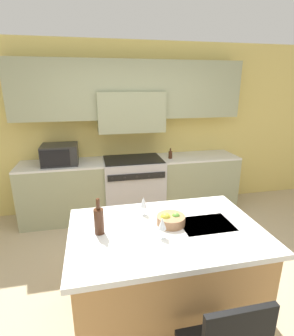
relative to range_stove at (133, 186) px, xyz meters
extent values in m
plane|color=tan|center=(0.00, -1.85, -0.47)|extent=(10.00, 10.00, 0.00)
cube|color=#DBC166|center=(0.00, 0.36, 0.88)|extent=(10.00, 0.06, 2.70)
cube|color=gray|center=(0.00, 0.16, 1.51)|extent=(3.46, 0.34, 0.85)
cube|color=gray|center=(0.00, 0.13, 1.18)|extent=(1.02, 0.40, 0.60)
cube|color=gray|center=(-1.10, 0.02, -0.02)|extent=(1.26, 0.62, 0.89)
cube|color=silver|center=(-1.10, 0.02, 0.44)|extent=(1.26, 0.62, 0.03)
cube|color=gray|center=(1.10, 0.02, -0.02)|extent=(1.26, 0.62, 0.89)
cube|color=silver|center=(1.10, 0.02, 0.44)|extent=(1.26, 0.62, 0.03)
cube|color=#B7B7BC|center=(0.00, 0.00, -0.01)|extent=(0.93, 0.66, 0.92)
cube|color=black|center=(0.00, 0.00, 0.46)|extent=(0.90, 0.61, 0.01)
cube|color=black|center=(0.00, -0.34, 0.29)|extent=(0.86, 0.02, 0.09)
cylinder|color=black|center=(-0.36, -0.35, 0.29)|extent=(0.04, 0.02, 0.04)
cylinder|color=black|center=(-0.18, -0.35, 0.29)|extent=(0.04, 0.02, 0.04)
cylinder|color=black|center=(0.00, -0.35, 0.29)|extent=(0.04, 0.02, 0.04)
cylinder|color=black|center=(0.18, -0.35, 0.29)|extent=(0.04, 0.02, 0.04)
cylinder|color=black|center=(0.36, -0.35, 0.29)|extent=(0.04, 0.02, 0.04)
cube|color=black|center=(-1.09, 0.02, 0.60)|extent=(0.51, 0.43, 0.29)
cube|color=black|center=(-1.14, -0.20, 0.60)|extent=(0.40, 0.01, 0.24)
cube|color=#B7844C|center=(-0.06, -2.08, -0.04)|extent=(1.50, 0.97, 0.86)
cube|color=white|center=(-0.06, -2.08, 0.42)|extent=(1.59, 1.06, 0.04)
cube|color=#2D2D30|center=(0.30, -2.08, 0.43)|extent=(0.44, 0.32, 0.01)
cylinder|color=#B2B2B7|center=(0.30, -1.89, 0.44)|extent=(0.02, 0.02, 0.00)
cylinder|color=#422314|center=(-0.60, -2.03, 0.54)|extent=(0.08, 0.08, 0.21)
cylinder|color=#422314|center=(-0.60, -2.03, 0.69)|extent=(0.03, 0.03, 0.09)
cylinder|color=white|center=(-0.13, -2.20, 0.44)|extent=(0.06, 0.06, 0.01)
cylinder|color=white|center=(-0.13, -2.20, 0.48)|extent=(0.01, 0.01, 0.07)
cone|color=white|center=(-0.13, -2.20, 0.56)|extent=(0.07, 0.07, 0.10)
cylinder|color=white|center=(-0.19, -1.79, 0.44)|extent=(0.06, 0.06, 0.01)
cylinder|color=white|center=(-0.19, -1.79, 0.48)|extent=(0.01, 0.01, 0.07)
cone|color=white|center=(-0.19, -1.79, 0.56)|extent=(0.07, 0.07, 0.10)
cylinder|color=#996B47|center=(0.00, -2.02, 0.48)|extent=(0.24, 0.24, 0.08)
sphere|color=gold|center=(-0.05, -2.02, 0.51)|extent=(0.09, 0.09, 0.09)
sphere|color=#66A83D|center=(0.04, -2.02, 0.51)|extent=(0.07, 0.07, 0.07)
cylinder|color=#422314|center=(0.60, -0.05, 0.51)|extent=(0.06, 0.06, 0.12)
cylinder|color=#422314|center=(0.60, -0.05, 0.59)|extent=(0.02, 0.02, 0.05)
camera|label=1|loc=(-0.62, -3.92, 1.58)|focal=28.00mm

